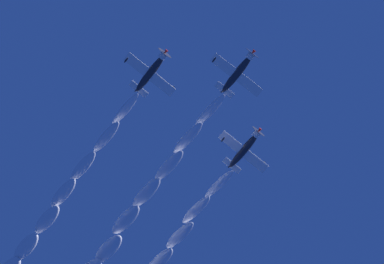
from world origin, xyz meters
TOP-DOWN VIEW (x-y plane):
  - airplane_lead at (4.02, 4.33)m, footprint 9.17×8.26m
  - airplane_left_wingman at (-1.58, -7.38)m, footprint 9.08×8.26m
  - airplane_right_wingman at (16.49, -0.44)m, footprint 9.09×8.26m
  - smoke_trail_lead at (14.87, -30.32)m, footprint 17.49×50.34m
  - smoke_trail_right_wingman at (27.45, -35.46)m, footprint 17.83×50.73m

SIDE VIEW (x-z plane):
  - smoke_trail_lead at x=14.87m, z-range 81.72..92.90m
  - smoke_trail_right_wingman at x=27.45m, z-range 82.93..94.34m
  - airplane_left_wingman at x=-1.58m, z-range 91.08..94.77m
  - airplane_lead at x=4.02m, z-range 92.04..95.32m
  - airplane_right_wingman at x=16.49m, z-range 93.21..96.72m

